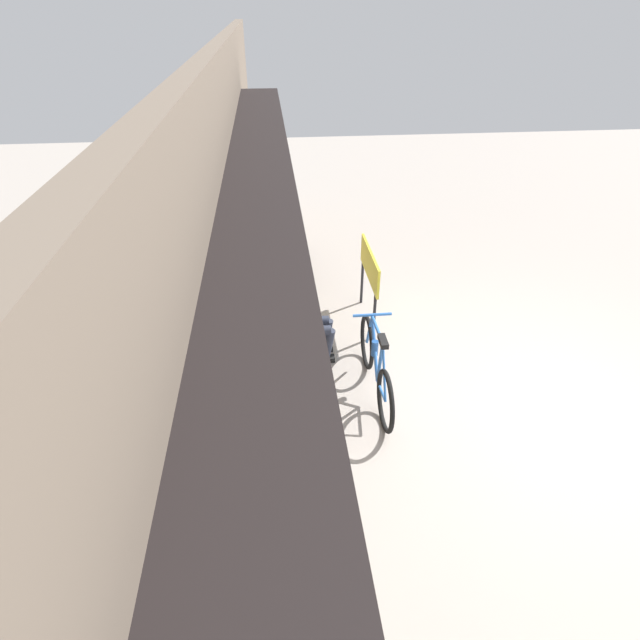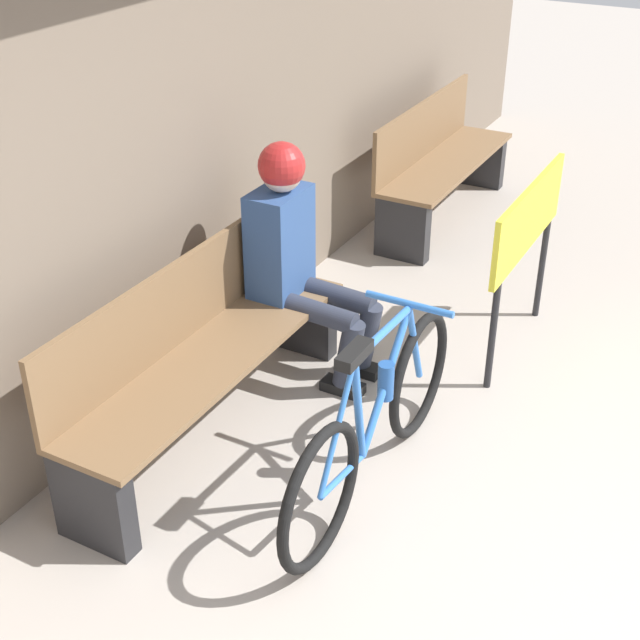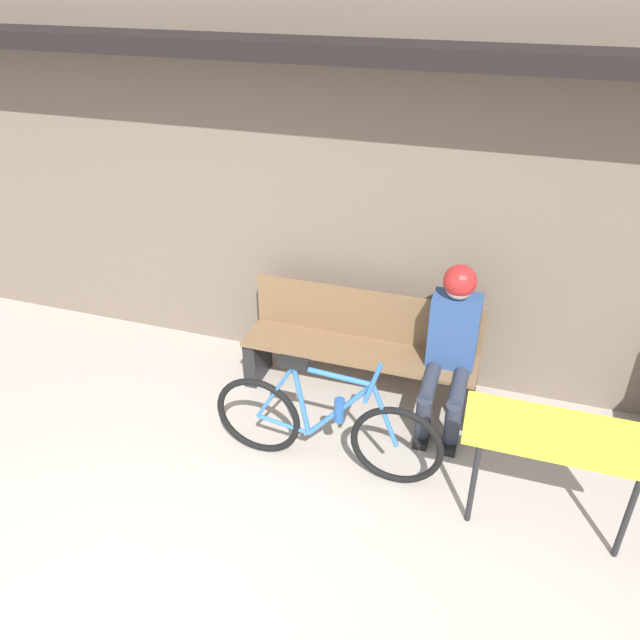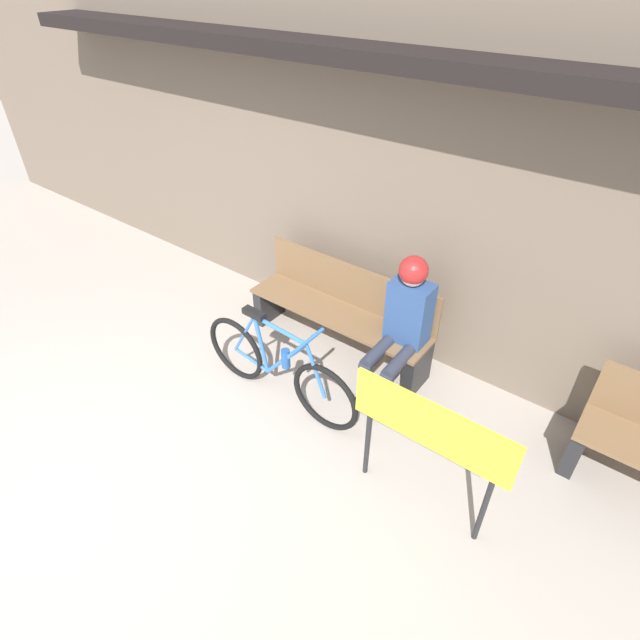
# 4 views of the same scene
# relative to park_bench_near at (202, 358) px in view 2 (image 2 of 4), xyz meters

# --- Properties ---
(park_bench_near) EXTENTS (1.79, 0.42, 0.83)m
(park_bench_near) POSITION_rel_park_bench_near_xyz_m (0.00, 0.00, 0.00)
(park_bench_near) COLOR brown
(park_bench_near) RESTS_ON ground_plane
(bicycle) EXTENTS (1.57, 0.40, 0.83)m
(bicycle) POSITION_rel_park_bench_near_xyz_m (-0.00, -0.88, -0.06)
(bicycle) COLOR black
(bicycle) RESTS_ON ground_plane
(person_seated) EXTENTS (0.34, 0.64, 1.23)m
(person_seated) POSITION_rel_park_bench_near_xyz_m (0.68, -0.11, 0.30)
(person_seated) COLOR #2D3342
(person_seated) RESTS_ON ground_plane
(park_bench_far) EXTENTS (1.60, 0.42, 0.83)m
(park_bench_far) POSITION_rel_park_bench_near_xyz_m (2.90, -0.00, -0.01)
(park_bench_far) COLOR brown
(park_bench_far) RESTS_ON ground_plane
(signboard) EXTENTS (1.06, 0.04, 0.96)m
(signboard) POSITION_rel_park_bench_near_xyz_m (1.40, -1.06, 0.33)
(signboard) COLOR #232326
(signboard) RESTS_ON ground_plane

